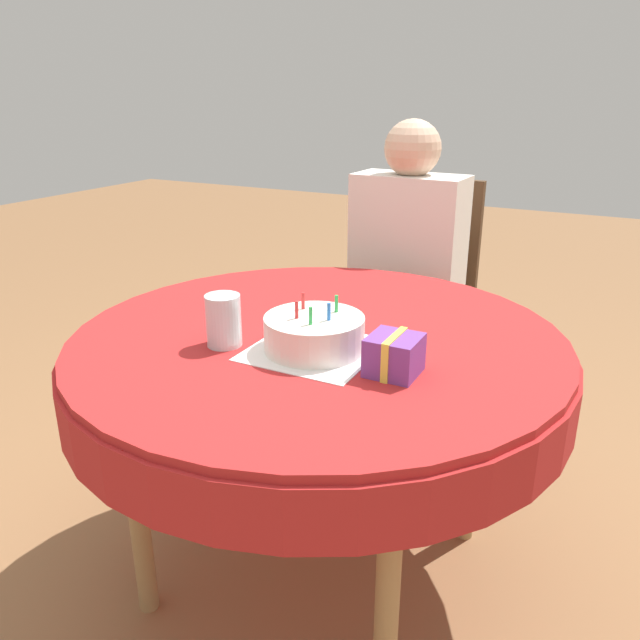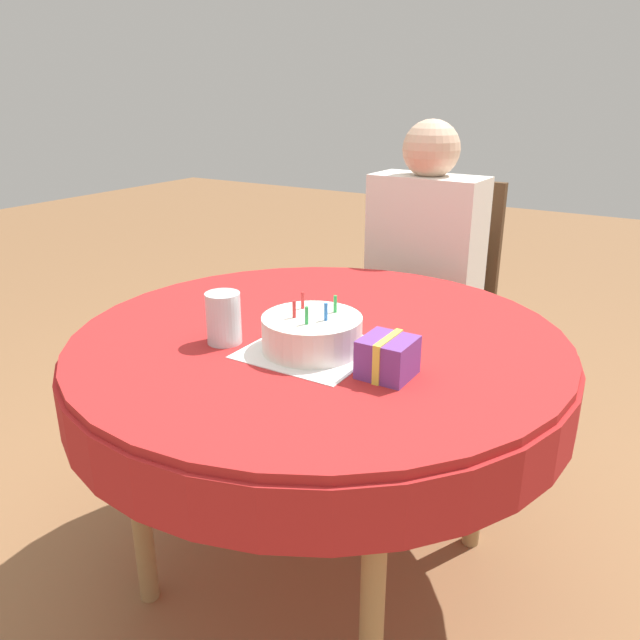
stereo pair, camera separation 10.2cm
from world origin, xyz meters
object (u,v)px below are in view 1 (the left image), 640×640
(gift_box, at_px, (394,355))
(drinking_glass, at_px, (224,320))
(birthday_cake, at_px, (314,333))
(person, at_px, (405,258))
(chair, at_px, (413,302))

(gift_box, bearing_deg, drinking_glass, -174.65)
(birthday_cake, bearing_deg, person, 97.42)
(birthday_cake, relative_size, drinking_glass, 1.88)
(person, xyz_separation_m, gift_box, (0.33, -0.96, 0.06))
(drinking_glass, bearing_deg, person, 85.45)
(person, bearing_deg, gift_box, -69.36)
(chair, bearing_deg, birthday_cake, -81.64)
(person, height_order, drinking_glass, person)
(chair, xyz_separation_m, gift_box, (0.32, -1.06, 0.26))
(birthday_cake, xyz_separation_m, drinking_glass, (-0.20, -0.07, 0.02))
(birthday_cake, distance_m, gift_box, 0.21)
(chair, distance_m, drinking_glass, 1.14)
(gift_box, bearing_deg, birthday_cake, 171.39)
(chair, xyz_separation_m, person, (-0.00, -0.10, 0.20))
(chair, distance_m, person, 0.23)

